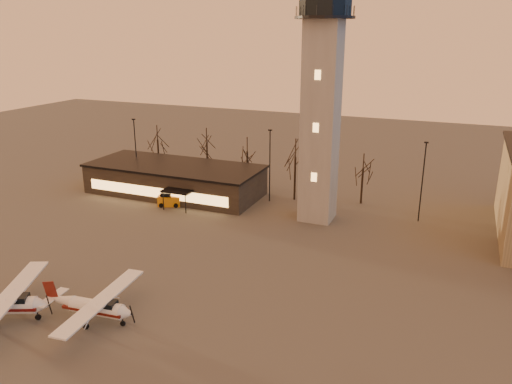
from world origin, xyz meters
TOP-DOWN VIEW (x-y plane):
  - ground at (0.00, 0.00)m, footprint 220.00×220.00m
  - control_tower at (0.00, 30.00)m, footprint 6.80×6.80m
  - terminal at (-21.99, 31.98)m, footprint 25.40×12.20m
  - light_poles at (0.50, 31.00)m, footprint 58.50×12.25m
  - tree_row at (-13.70, 39.16)m, footprint 37.20×9.20m
  - cessna_front at (-9.87, 0.28)m, footprint 8.76×11.06m
  - cessna_rear at (-16.94, -2.45)m, footprint 9.88×11.88m
  - service_cart at (-19.94, 26.98)m, footprint 3.38×2.73m

SIDE VIEW (x-z plane):
  - ground at x=0.00m, z-range 0.00..0.00m
  - service_cart at x=-19.94m, z-range -0.23..1.68m
  - cessna_front at x=-9.87m, z-range -0.48..2.56m
  - cessna_rear at x=-16.94m, z-range -0.54..2.86m
  - terminal at x=-21.99m, z-range 0.01..4.31m
  - light_poles at x=0.50m, z-range 0.34..10.48m
  - tree_row at x=-13.70m, z-range 1.54..10.34m
  - control_tower at x=0.00m, z-range 0.03..32.63m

